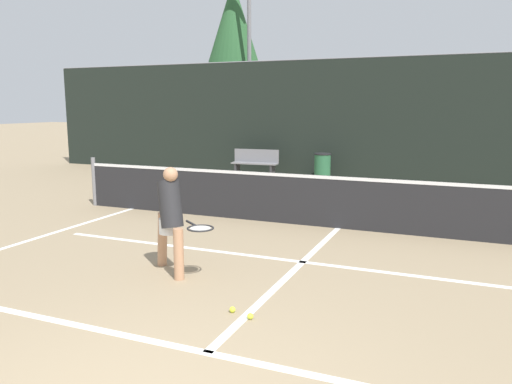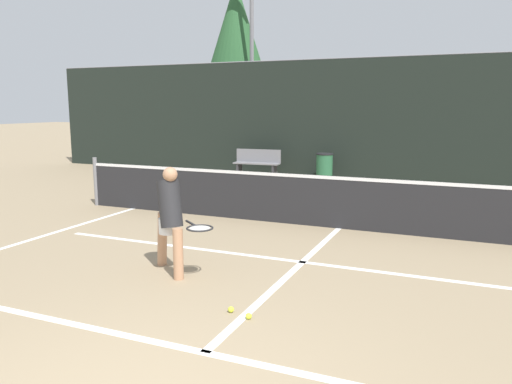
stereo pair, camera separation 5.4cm
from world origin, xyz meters
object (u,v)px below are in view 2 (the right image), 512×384
object	(u,v)px
player_practicing	(171,216)
trash_bin	(324,167)
courtside_bench	(257,162)
parked_car	(357,151)

from	to	relation	value
player_practicing	trash_bin	distance (m)	8.91
player_practicing	courtside_bench	distance (m)	9.06
courtside_bench	parked_car	distance (m)	4.17
player_practicing	parked_car	size ratio (longest dim) A/B	0.36
courtside_bench	parked_car	world-z (taller)	parked_car
parked_car	trash_bin	bearing A→B (deg)	-95.15
player_practicing	courtside_bench	world-z (taller)	player_practicing
player_practicing	trash_bin	size ratio (longest dim) A/B	1.77
trash_bin	parked_car	bearing A→B (deg)	84.85
courtside_bench	trash_bin	size ratio (longest dim) A/B	1.81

